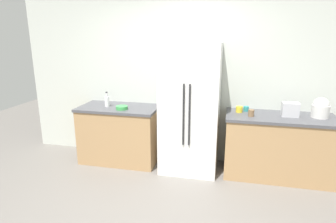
# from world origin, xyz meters

# --- Properties ---
(ground_plane) EXTENTS (10.52, 10.52, 0.00)m
(ground_plane) POSITION_xyz_m (0.00, 0.00, 0.00)
(ground_plane) COLOR slate
(kitchen_back_panel) EXTENTS (5.26, 0.10, 2.98)m
(kitchen_back_panel) POSITION_xyz_m (0.00, 1.77, 1.49)
(kitchen_back_panel) COLOR silver
(kitchen_back_panel) RESTS_ON ground_plane
(counter_left) EXTENTS (1.23, 0.67, 0.90)m
(counter_left) POSITION_xyz_m (-0.93, 1.39, 0.45)
(counter_left) COLOR tan
(counter_left) RESTS_ON ground_plane
(counter_right) EXTENTS (1.49, 0.67, 0.90)m
(counter_right) POSITION_xyz_m (1.46, 1.39, 0.45)
(counter_right) COLOR tan
(counter_right) RESTS_ON ground_plane
(refrigerator) EXTENTS (0.83, 0.72, 1.88)m
(refrigerator) POSITION_xyz_m (0.20, 1.36, 0.94)
(refrigerator) COLOR white
(refrigerator) RESTS_ON ground_plane
(toaster) EXTENTS (0.22, 0.16, 0.19)m
(toaster) POSITION_xyz_m (1.57, 1.41, 0.99)
(toaster) COLOR silver
(toaster) RESTS_ON counter_right
(rice_cooker) EXTENTS (0.23, 0.23, 0.27)m
(rice_cooker) POSITION_xyz_m (1.96, 1.45, 1.02)
(rice_cooker) COLOR silver
(rice_cooker) RESTS_ON counter_right
(bottle_a) EXTENTS (0.07, 0.07, 0.23)m
(bottle_a) POSITION_xyz_m (-1.11, 1.37, 0.98)
(bottle_a) COLOR white
(bottle_a) RESTS_ON counter_left
(cup_a) EXTENTS (0.10, 0.10, 0.09)m
(cup_a) POSITION_xyz_m (0.90, 1.47, 0.94)
(cup_a) COLOR yellow
(cup_a) RESTS_ON counter_right
(cup_b) EXTENTS (0.08, 0.08, 0.07)m
(cup_b) POSITION_xyz_m (1.00, 1.56, 0.93)
(cup_b) COLOR teal
(cup_b) RESTS_ON counter_right
(cup_c) EXTENTS (0.08, 0.08, 0.09)m
(cup_c) POSITION_xyz_m (1.05, 1.29, 0.94)
(cup_c) COLOR brown
(cup_c) RESTS_ON counter_right
(bowl_a) EXTENTS (0.18, 0.18, 0.05)m
(bowl_a) POSITION_xyz_m (-0.82, 1.25, 0.92)
(bowl_a) COLOR green
(bowl_a) RESTS_ON counter_left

